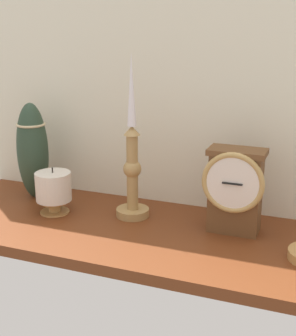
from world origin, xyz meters
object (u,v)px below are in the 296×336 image
object	(u,v)px
pillar_candle_front	(54,190)
tall_ceramic_vase	(33,150)
mantel_clock	(235,189)
candlestick_tall_left	(132,167)

from	to	relation	value
pillar_candle_front	tall_ceramic_vase	size ratio (longest dim) A/B	0.46
mantel_clock	candlestick_tall_left	world-z (taller)	candlestick_tall_left
mantel_clock	pillar_candle_front	distance (cm)	41.76
mantel_clock	pillar_candle_front	bearing A→B (deg)	-173.84
candlestick_tall_left	pillar_candle_front	bearing A→B (deg)	-165.01
mantel_clock	tall_ceramic_vase	world-z (taller)	tall_ceramic_vase
candlestick_tall_left	pillar_candle_front	world-z (taller)	candlestick_tall_left
candlestick_tall_left	pillar_candle_front	xyz separation A→B (cm)	(-17.89, -4.79, -6.21)
candlestick_tall_left	tall_ceramic_vase	world-z (taller)	candlestick_tall_left
candlestick_tall_left	mantel_clock	bearing A→B (deg)	-0.82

